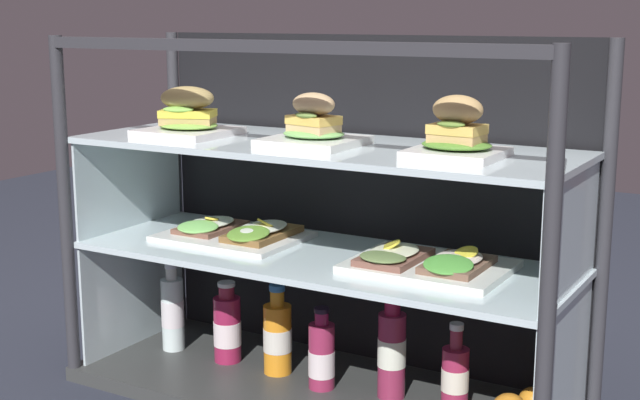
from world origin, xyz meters
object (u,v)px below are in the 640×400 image
object	(u,v)px
open_sandwich_tray_left_of_center	(426,262)
juice_bottle_front_left_end	(322,356)
juice_bottle_back_left	(455,377)
juice_bottle_tucked_behind	(392,351)
open_sandwich_tray_mid_left	(235,232)
plated_roll_sandwich_near_right_corner	(457,136)
plated_roll_sandwich_near_left_corner	(314,128)
plated_roll_sandwich_mid_left	(188,118)
juice_bottle_front_middle	(278,337)
juice_bottle_front_right_end	(227,328)
juice_bottle_front_fourth	(173,312)

from	to	relation	value
open_sandwich_tray_left_of_center	juice_bottle_front_left_end	distance (m)	0.37
juice_bottle_back_left	juice_bottle_tucked_behind	bearing A→B (deg)	-179.93
open_sandwich_tray_mid_left	open_sandwich_tray_left_of_center	xyz separation A→B (m)	(0.52, -0.02, 0.00)
plated_roll_sandwich_near_right_corner	open_sandwich_tray_left_of_center	xyz separation A→B (m)	(-0.07, 0.03, -0.29)
plated_roll_sandwich_near_left_corner	juice_bottle_back_left	xyz separation A→B (m)	(0.33, 0.06, -0.54)
plated_roll_sandwich_mid_left	plated_roll_sandwich_near_right_corner	distance (m)	0.69
plated_roll_sandwich_mid_left	open_sandwich_tray_mid_left	size ratio (longest dim) A/B	0.60
plated_roll_sandwich_near_right_corner	juice_bottle_front_middle	world-z (taller)	plated_roll_sandwich_near_right_corner
plated_roll_sandwich_near_left_corner	juice_bottle_front_right_end	bearing A→B (deg)	170.76
open_sandwich_tray_mid_left	juice_bottle_tucked_behind	size ratio (longest dim) A/B	1.33
juice_bottle_front_fourth	open_sandwich_tray_mid_left	bearing A→B (deg)	2.51
juice_bottle_tucked_behind	juice_bottle_back_left	world-z (taller)	juice_bottle_tucked_behind
plated_roll_sandwich_near_left_corner	open_sandwich_tray_mid_left	distance (m)	0.38
plated_roll_sandwich_near_left_corner	open_sandwich_tray_left_of_center	size ratio (longest dim) A/B	0.59
juice_bottle_front_middle	open_sandwich_tray_mid_left	bearing A→B (deg)	178.16
plated_roll_sandwich_near_right_corner	juice_bottle_front_fourth	size ratio (longest dim) A/B	0.77
juice_bottle_front_middle	juice_bottle_front_left_end	size ratio (longest dim) A/B	1.14
juice_bottle_front_right_end	open_sandwich_tray_left_of_center	bearing A→B (deg)	-1.92
plated_roll_sandwich_near_left_corner	plated_roll_sandwich_near_right_corner	size ratio (longest dim) A/B	1.10
plated_roll_sandwich_near_left_corner	juice_bottle_front_fourth	size ratio (longest dim) A/B	0.85
juice_bottle_tucked_behind	juice_bottle_back_left	size ratio (longest dim) A/B	1.24
plated_roll_sandwich_mid_left	juice_bottle_front_left_end	size ratio (longest dim) A/B	1.03
plated_roll_sandwich_near_left_corner	juice_bottle_front_middle	world-z (taller)	plated_roll_sandwich_near_left_corner
open_sandwich_tray_mid_left	juice_bottle_front_left_end	world-z (taller)	open_sandwich_tray_mid_left
juice_bottle_tucked_behind	plated_roll_sandwich_mid_left	bearing A→B (deg)	-172.86
open_sandwich_tray_left_of_center	juice_bottle_back_left	xyz separation A→B (m)	(0.06, 0.03, -0.26)
plated_roll_sandwich_near_left_corner	juice_bottle_front_right_end	distance (m)	0.61
juice_bottle_front_middle	juice_bottle_front_left_end	world-z (taller)	juice_bottle_front_middle
open_sandwich_tray_mid_left	open_sandwich_tray_left_of_center	size ratio (longest dim) A/B	1.00
juice_bottle_front_left_end	juice_bottle_tucked_behind	world-z (taller)	juice_bottle_tucked_behind
open_sandwich_tray_left_of_center	plated_roll_sandwich_near_right_corner	bearing A→B (deg)	-22.88
juice_bottle_front_middle	juice_bottle_back_left	distance (m)	0.46
juice_bottle_front_middle	plated_roll_sandwich_near_right_corner	bearing A→B (deg)	-5.92
open_sandwich_tray_left_of_center	juice_bottle_back_left	size ratio (longest dim) A/B	1.65
juice_bottle_front_middle	plated_roll_sandwich_near_left_corner	bearing A→B (deg)	-19.11
juice_bottle_back_left	plated_roll_sandwich_mid_left	bearing A→B (deg)	-174.48
juice_bottle_front_fourth	juice_bottle_front_middle	size ratio (longest dim) A/B	1.04
juice_bottle_front_right_end	juice_bottle_front_fourth	bearing A→B (deg)	-178.23
juice_bottle_tucked_behind	open_sandwich_tray_mid_left	bearing A→B (deg)	-178.97
juice_bottle_front_middle	juice_bottle_tucked_behind	distance (m)	0.31
juice_bottle_front_middle	juice_bottle_front_left_end	distance (m)	0.14
open_sandwich_tray_mid_left	juice_bottle_front_left_end	size ratio (longest dim) A/B	1.71
plated_roll_sandwich_mid_left	juice_bottle_back_left	size ratio (longest dim) A/B	0.99
juice_bottle_front_fourth	juice_bottle_back_left	size ratio (longest dim) A/B	1.15
plated_roll_sandwich_mid_left	open_sandwich_tray_left_of_center	size ratio (longest dim) A/B	0.60
juice_bottle_front_fourth	juice_bottle_front_middle	xyz separation A→B (m)	(0.33, 0.00, -0.01)
plated_roll_sandwich_mid_left	juice_bottle_front_right_end	distance (m)	0.54
plated_roll_sandwich_near_left_corner	juice_bottle_tucked_behind	size ratio (longest dim) A/B	0.79
plated_roll_sandwich_near_right_corner	open_sandwich_tray_mid_left	bearing A→B (deg)	174.92
open_sandwich_tray_left_of_center	juice_bottle_front_left_end	size ratio (longest dim) A/B	1.71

